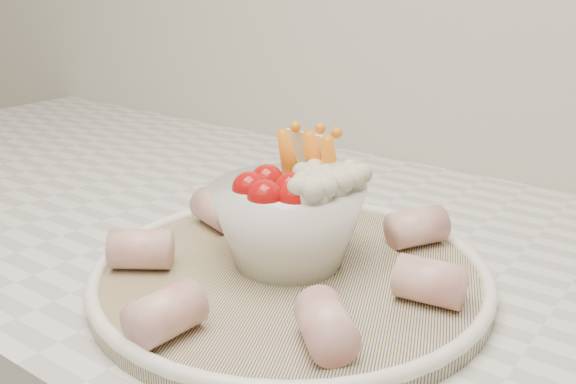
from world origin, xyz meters
The scene contains 3 objects.
serving_platter centered at (-0.14, 1.35, 0.93)m, with size 0.45×0.45×0.02m.
veggie_bowl centered at (-0.15, 1.36, 0.98)m, with size 0.14×0.14×0.12m.
cured_meat_rolls centered at (-0.14, 1.35, 0.95)m, with size 0.30×0.32×0.04m.
Camera 1 is at (0.16, 0.95, 1.19)m, focal length 40.00 mm.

